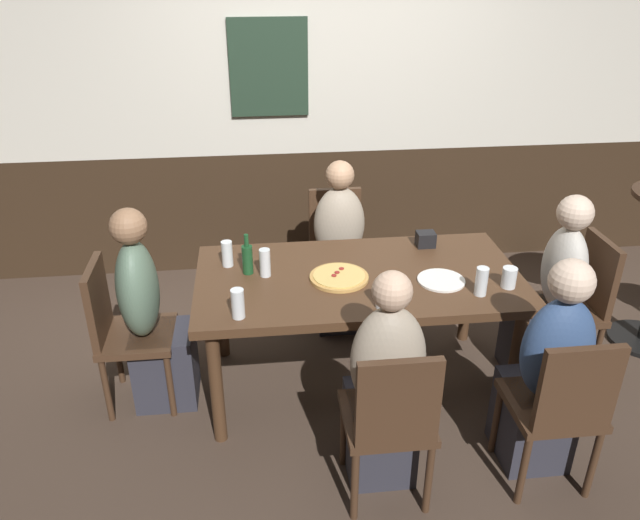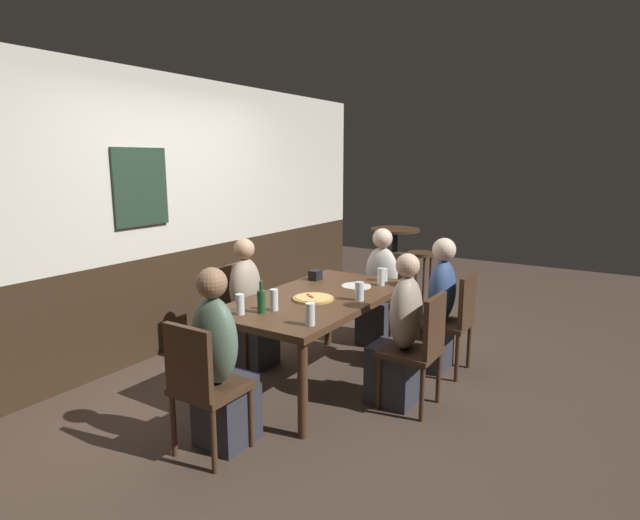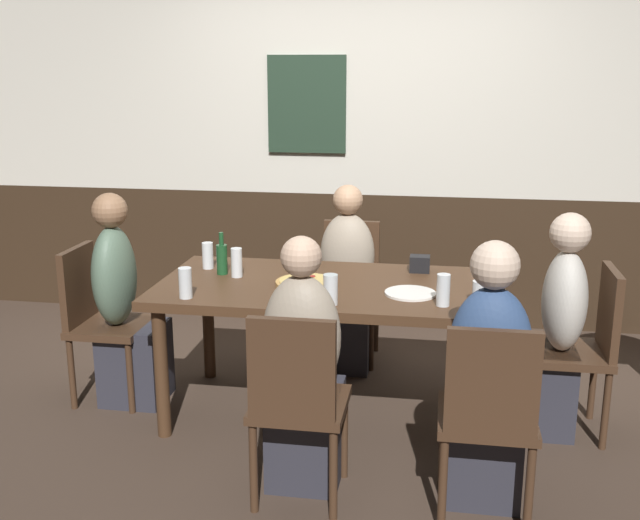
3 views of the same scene
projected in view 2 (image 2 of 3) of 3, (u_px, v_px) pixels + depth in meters
The scene contains 25 objects.
ground_plane at pixel (318, 381), 4.31m from camera, with size 12.00×12.00×0.00m, color #423328.
wall_back at pixel (172, 215), 4.92m from camera, with size 6.40×0.13×2.60m.
dining_table at pixel (318, 305), 4.18m from camera, with size 1.79×0.94×0.74m.
chair_head_west at pixel (202, 382), 3.13m from camera, with size 0.40×0.40×0.88m.
chair_mid_far at pixel (236, 308), 4.68m from camera, with size 0.40×0.40×0.88m.
chair_right_near at pixel (454, 317), 4.41m from camera, with size 0.40×0.40×0.88m.
chair_head_east at pixel (386, 291), 5.30m from camera, with size 0.40×0.40×0.88m.
chair_mid_near at pixel (420, 345), 3.75m from camera, with size 0.40×0.40×0.88m.
person_head_west at pixel (221, 372), 3.26m from camera, with size 0.37×0.34×1.19m.
person_mid_far at pixel (250, 312), 4.60m from camera, with size 0.34×0.37×1.15m.
person_right_near at pixel (436, 314), 4.49m from camera, with size 0.34×0.37×1.18m.
person_head_east at pixel (379, 295), 5.17m from camera, with size 0.37×0.34×1.16m.
person_mid_near at pixel (399, 342), 3.84m from camera, with size 0.34×0.37×1.17m.
pizza at pixel (313, 298), 4.06m from camera, with size 0.32×0.32×0.03m.
pint_glass_amber at pixel (310, 316), 3.42m from camera, with size 0.07×0.07×0.15m.
tumbler_short at pixel (274, 301), 3.76m from camera, with size 0.06×0.06×0.16m.
highball_clear at pixel (383, 275), 4.68m from camera, with size 0.08×0.08×0.11m.
pint_glass_pale at pixel (240, 305), 3.66m from camera, with size 0.06×0.06×0.15m.
pint_glass_stout at pixel (381, 278), 4.50m from camera, with size 0.06×0.06×0.15m.
beer_glass_tall at pixel (359, 292), 4.02m from camera, with size 0.07×0.07×0.15m.
beer_bottle_green at pixel (261, 301), 3.70m from camera, with size 0.06×0.06×0.23m.
plate_white_large at pixel (356, 286), 4.46m from camera, with size 0.26×0.26×0.01m, color white.
condiment_caddy at pixel (315, 275), 4.71m from camera, with size 0.11×0.09×0.09m, color black.
side_bar_table at pixel (394, 266), 5.95m from camera, with size 0.56×0.56×1.05m.
bar_stool at pixel (421, 265), 6.25m from camera, with size 0.34×0.34×0.72m.
Camera 2 is at (-3.40, -2.17, 1.83)m, focal length 28.89 mm.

